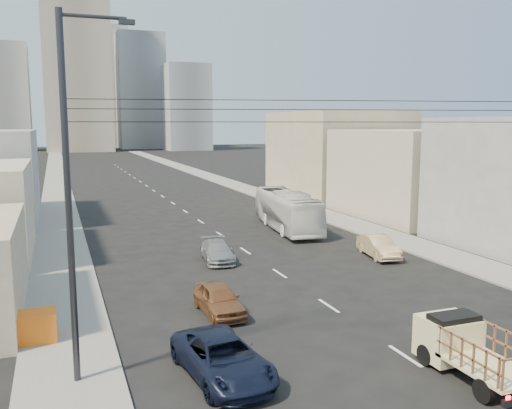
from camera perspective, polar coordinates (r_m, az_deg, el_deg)
ground at (r=20.17m, az=18.87°, el=-17.04°), size 420.00×420.00×0.00m
sidewalk_left at (r=84.36m, az=-20.22°, el=2.16°), size 3.50×180.00×0.12m
sidewalk_right at (r=87.59m, az=-4.66°, el=2.87°), size 3.50×180.00×0.12m
lane_dashes at (r=68.51m, az=-10.27°, el=1.16°), size 0.15×104.00×0.01m
flatbed_pickup at (r=20.32m, az=21.63°, el=-13.62°), size 1.95×4.41×1.90m
navy_pickup at (r=19.05m, az=-3.54°, el=-15.83°), size 2.87×5.25×1.40m
city_bus at (r=44.20m, az=3.29°, el=-0.62°), size 3.97×11.51×3.14m
sedan_brown at (r=24.93m, az=-3.94°, el=-9.92°), size 1.71×4.04×1.36m
sedan_tan at (r=36.01m, az=12.77°, el=-4.33°), size 2.13×4.38×1.38m
sedan_grey at (r=34.19m, az=-4.10°, el=-4.93°), size 2.26×4.50×1.25m
streetlamp_left at (r=18.06m, az=-18.86°, el=1.35°), size 2.36×0.25×12.00m
overhead_wires at (r=19.45m, az=17.32°, el=9.37°), size 23.01×5.02×0.72m
crate_stack at (r=23.37m, az=-22.49°, el=-11.81°), size 1.80×1.20×1.14m
bldg_right_mid at (r=52.54m, az=16.36°, el=3.16°), size 11.00×14.00×8.00m
bldg_right_far at (r=66.20m, az=8.44°, el=5.30°), size 12.00×16.00×10.00m
high_rise_tower at (r=185.35m, az=-18.43°, el=14.68°), size 20.00×20.00×60.00m
midrise_ne at (r=201.49m, az=-12.07°, el=11.53°), size 16.00×16.00×40.00m
midrise_nw at (r=194.64m, az=-24.94°, el=10.17°), size 15.00×15.00×34.00m
midrise_back at (r=215.10m, az=-15.91°, el=11.72°), size 18.00×18.00×44.00m
midrise_east at (r=183.84m, az=-7.32°, el=10.08°), size 14.00×14.00×28.00m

